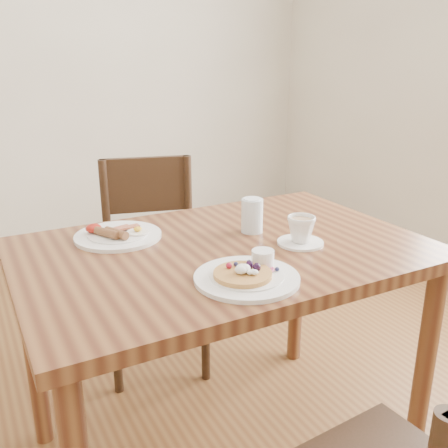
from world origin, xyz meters
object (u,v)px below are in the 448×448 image
object	(u,v)px
chair_far	(152,253)
pancake_plate	(248,274)
dining_table	(224,276)
water_glass	(252,216)
breakfast_plate	(117,235)
teacup_saucer	(301,232)

from	to	relation	value
chair_far	pancake_plate	distance (m)	0.94
dining_table	water_glass	size ratio (longest dim) A/B	11.00
breakfast_plate	chair_far	bearing A→B (deg)	58.40
chair_far	teacup_saucer	distance (m)	0.83
dining_table	pancake_plate	size ratio (longest dim) A/B	4.44
breakfast_plate	teacup_saucer	size ratio (longest dim) A/B	1.93
chair_far	breakfast_plate	bearing A→B (deg)	73.13
dining_table	teacup_saucer	world-z (taller)	teacup_saucer
dining_table	breakfast_plate	distance (m)	0.36
teacup_saucer	water_glass	size ratio (longest dim) A/B	1.28
pancake_plate	dining_table	bearing A→B (deg)	76.05
breakfast_plate	water_glass	world-z (taller)	water_glass
pancake_plate	teacup_saucer	distance (m)	0.31
dining_table	chair_far	distance (m)	0.68
chair_far	teacup_saucer	bearing A→B (deg)	120.13
dining_table	breakfast_plate	size ratio (longest dim) A/B	4.44
pancake_plate	breakfast_plate	distance (m)	0.50
chair_far	pancake_plate	xyz separation A→B (m)	(-0.07, -0.89, 0.27)
pancake_plate	water_glass	xyz separation A→B (m)	(0.20, 0.31, 0.04)
chair_far	water_glass	xyz separation A→B (m)	(0.13, -0.59, 0.31)
dining_table	chair_far	size ratio (longest dim) A/B	1.36
dining_table	water_glass	bearing A→B (deg)	26.98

